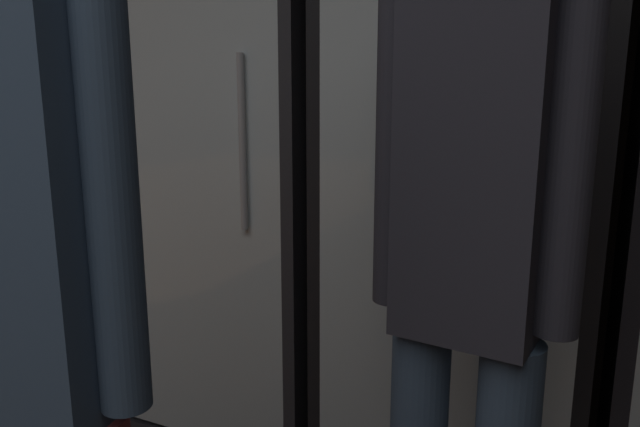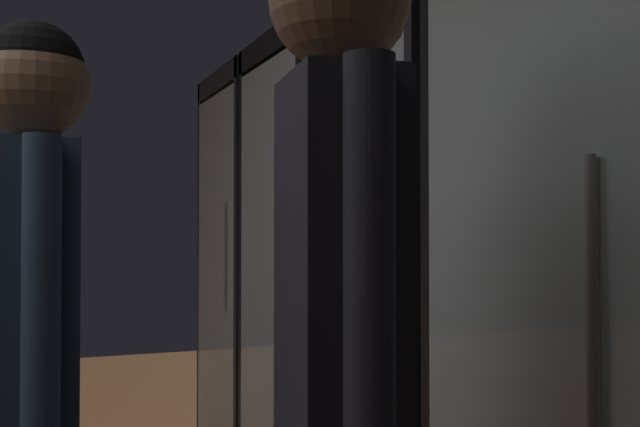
{
  "view_description": "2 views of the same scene",
  "coord_description": "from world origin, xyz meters",
  "px_view_note": "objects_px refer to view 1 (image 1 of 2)",
  "views": [
    {
      "loc": [
        0.66,
        0.87,
        1.26
      ],
      "look_at": [
        -0.1,
        2.5,
        0.88
      ],
      "focal_mm": 33.18,
      "sensor_mm": 36.0,
      "label": 1
    },
    {
      "loc": [
        1.58,
        1.37,
        1.23
      ],
      "look_at": [
        -0.72,
        2.31,
        1.28
      ],
      "focal_mm": 42.49,
      "sensor_mm": 36.0,
      "label": 2
    }
  ],
  "objects_px": {
    "shopper_near": "(474,196)",
    "shopper_far": "(36,245)",
    "cooler_left": "(86,157)",
    "cooler_center": "(249,166)",
    "cooler_right": "(472,178)"
  },
  "relations": [
    {
      "from": "shopper_near",
      "to": "shopper_far",
      "type": "height_order",
      "value": "shopper_near"
    },
    {
      "from": "cooler_left",
      "to": "shopper_near",
      "type": "distance_m",
      "value": 1.95
    },
    {
      "from": "cooler_center",
      "to": "shopper_far",
      "type": "height_order",
      "value": "cooler_center"
    },
    {
      "from": "cooler_left",
      "to": "shopper_far",
      "type": "distance_m",
      "value": 1.79
    },
    {
      "from": "cooler_right",
      "to": "shopper_near",
      "type": "relative_size",
      "value": 1.17
    },
    {
      "from": "cooler_right",
      "to": "shopper_far",
      "type": "distance_m",
      "value": 1.33
    },
    {
      "from": "cooler_center",
      "to": "shopper_near",
      "type": "xyz_separation_m",
      "value": [
        0.96,
        -0.84,
        0.1
      ]
    },
    {
      "from": "cooler_right",
      "to": "shopper_far",
      "type": "height_order",
      "value": "cooler_right"
    },
    {
      "from": "shopper_far",
      "to": "shopper_near",
      "type": "bearing_deg",
      "value": 40.61
    },
    {
      "from": "shopper_near",
      "to": "shopper_far",
      "type": "relative_size",
      "value": 1.05
    },
    {
      "from": "cooler_center",
      "to": "shopper_near",
      "type": "distance_m",
      "value": 1.28
    },
    {
      "from": "cooler_center",
      "to": "cooler_right",
      "type": "relative_size",
      "value": 1.0
    },
    {
      "from": "cooler_left",
      "to": "cooler_right",
      "type": "bearing_deg",
      "value": -0.05
    },
    {
      "from": "cooler_center",
      "to": "shopper_near",
      "type": "relative_size",
      "value": 1.17
    },
    {
      "from": "shopper_near",
      "to": "shopper_far",
      "type": "distance_m",
      "value": 0.68
    }
  ]
}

